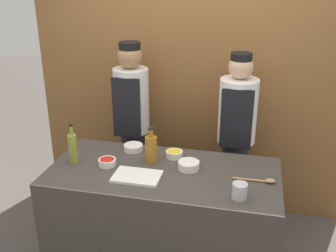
% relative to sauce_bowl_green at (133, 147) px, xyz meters
% --- Properties ---
extents(cabinet_wall, '(2.93, 0.18, 2.40)m').
position_rel_sauce_bowl_green_xyz_m(cabinet_wall, '(0.31, 0.85, 0.28)').
color(cabinet_wall, brown).
rests_on(cabinet_wall, ground_plane).
extents(counter, '(1.63, 0.78, 0.89)m').
position_rel_sauce_bowl_green_xyz_m(counter, '(0.31, -0.27, -0.47)').
color(counter, '#3D3833').
rests_on(counter, ground_plane).
extents(sauce_bowl_green, '(0.15, 0.15, 0.05)m').
position_rel_sauce_bowl_green_xyz_m(sauce_bowl_green, '(0.00, 0.00, 0.00)').
color(sauce_bowl_green, white).
rests_on(sauce_bowl_green, counter).
extents(sauce_bowl_white, '(0.15, 0.15, 0.06)m').
position_rel_sauce_bowl_green_xyz_m(sauce_bowl_white, '(0.48, -0.21, 0.01)').
color(sauce_bowl_white, white).
rests_on(sauce_bowl_white, counter).
extents(sauce_bowl_red, '(0.13, 0.13, 0.05)m').
position_rel_sauce_bowl_green_xyz_m(sauce_bowl_red, '(-0.11, -0.28, 0.00)').
color(sauce_bowl_red, white).
rests_on(sauce_bowl_red, counter).
extents(sauce_bowl_yellow, '(0.13, 0.13, 0.05)m').
position_rel_sauce_bowl_green_xyz_m(sauce_bowl_yellow, '(0.34, -0.04, 0.00)').
color(sauce_bowl_yellow, white).
rests_on(sauce_bowl_yellow, counter).
extents(cutting_board, '(0.32, 0.22, 0.02)m').
position_rel_sauce_bowl_green_xyz_m(cutting_board, '(0.16, -0.41, -0.02)').
color(cutting_board, white).
rests_on(cutting_board, counter).
extents(bottle_oil, '(0.06, 0.06, 0.31)m').
position_rel_sauce_bowl_green_xyz_m(bottle_oil, '(-0.36, -0.30, 0.09)').
color(bottle_oil, olive).
rests_on(bottle_oil, counter).
extents(bottle_amber, '(0.09, 0.09, 0.28)m').
position_rel_sauce_bowl_green_xyz_m(bottle_amber, '(0.19, -0.16, 0.08)').
color(bottle_amber, '#9E661E').
rests_on(bottle_amber, counter).
extents(cup_steel, '(0.09, 0.09, 0.10)m').
position_rel_sauce_bowl_green_xyz_m(cup_steel, '(0.85, -0.51, 0.02)').
color(cup_steel, '#B7B7BC').
rests_on(cup_steel, counter).
extents(wooden_spoon, '(0.28, 0.05, 0.03)m').
position_rel_sauce_bowl_green_xyz_m(wooden_spoon, '(0.98, -0.28, -0.01)').
color(wooden_spoon, '#B2844C').
rests_on(wooden_spoon, counter).
extents(chef_left, '(0.31, 0.31, 1.65)m').
position_rel_sauce_bowl_green_xyz_m(chef_left, '(-0.16, 0.47, -0.00)').
color(chef_left, '#28282D').
rests_on(chef_left, ground_plane).
extents(chef_right, '(0.32, 0.32, 1.60)m').
position_rel_sauce_bowl_green_xyz_m(chef_right, '(0.77, 0.47, -0.04)').
color(chef_right, '#28282D').
rests_on(chef_right, ground_plane).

